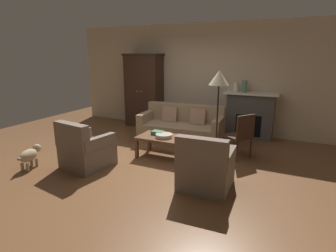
% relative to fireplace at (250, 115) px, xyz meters
% --- Properties ---
extents(ground_plane, '(9.60, 9.60, 0.00)m').
position_rel_fireplace_xyz_m(ground_plane, '(-1.55, -2.30, -0.57)').
color(ground_plane, brown).
extents(back_wall, '(7.20, 0.10, 2.80)m').
position_rel_fireplace_xyz_m(back_wall, '(-1.55, 0.25, 0.83)').
color(back_wall, beige).
rests_on(back_wall, ground).
extents(fireplace, '(1.26, 0.48, 1.12)m').
position_rel_fireplace_xyz_m(fireplace, '(0.00, 0.00, 0.00)').
color(fireplace, '#4C4947').
rests_on(fireplace, ground).
extents(armoire, '(1.06, 0.57, 2.03)m').
position_rel_fireplace_xyz_m(armoire, '(-2.95, -0.08, 0.45)').
color(armoire, '#382319').
rests_on(armoire, ground).
extents(couch, '(1.97, 0.97, 0.86)m').
position_rel_fireplace_xyz_m(couch, '(-1.38, -1.06, -0.25)').
color(couch, '#937A5B').
rests_on(couch, ground).
extents(coffee_table, '(1.10, 0.60, 0.42)m').
position_rel_fireplace_xyz_m(coffee_table, '(-1.28, -2.11, -0.20)').
color(coffee_table, brown).
rests_on(coffee_table, ground).
extents(fruit_bowl, '(0.33, 0.33, 0.07)m').
position_rel_fireplace_xyz_m(fruit_bowl, '(-1.29, -2.15, -0.11)').
color(fruit_bowl, beige).
rests_on(fruit_bowl, coffee_table).
extents(book_stack, '(0.26, 0.19, 0.08)m').
position_rel_fireplace_xyz_m(book_stack, '(-1.49, -2.03, -0.11)').
color(book_stack, '#38569E').
rests_on(book_stack, coffee_table).
extents(mantel_vase_cream, '(0.13, 0.13, 0.21)m').
position_rel_fireplace_xyz_m(mantel_vase_cream, '(-0.38, -0.02, 0.66)').
color(mantel_vase_cream, beige).
rests_on(mantel_vase_cream, fireplace).
extents(mantel_vase_jade, '(0.12, 0.12, 0.29)m').
position_rel_fireplace_xyz_m(mantel_vase_jade, '(-0.18, -0.02, 0.69)').
color(mantel_vase_jade, slate).
rests_on(mantel_vase_jade, fireplace).
extents(armchair_near_left, '(0.88, 0.88, 0.88)m').
position_rel_fireplace_xyz_m(armchair_near_left, '(-2.38, -3.19, -0.25)').
color(armchair_near_left, '#756656').
rests_on(armchair_near_left, ground).
extents(armchair_near_right, '(0.81, 0.80, 0.88)m').
position_rel_fireplace_xyz_m(armchair_near_right, '(-0.15, -3.03, -0.25)').
color(armchair_near_right, '#756656').
rests_on(armchair_near_right, ground).
extents(side_chair_wooden, '(0.61, 0.61, 0.90)m').
position_rel_fireplace_xyz_m(side_chair_wooden, '(0.08, -1.53, -0.06)').
color(side_chair_wooden, '#382319').
rests_on(side_chair_wooden, ground).
extents(floor_lamp, '(0.36, 0.36, 1.74)m').
position_rel_fireplace_xyz_m(floor_lamp, '(-0.28, -1.99, 0.94)').
color(floor_lamp, black).
rests_on(floor_lamp, ground).
extents(dog, '(0.28, 0.56, 0.39)m').
position_rel_fireplace_xyz_m(dog, '(-3.26, -3.67, -0.32)').
color(dog, tan).
rests_on(dog, ground).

